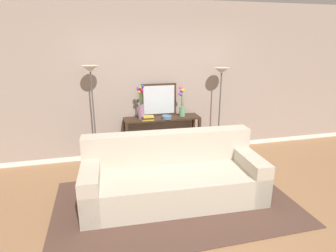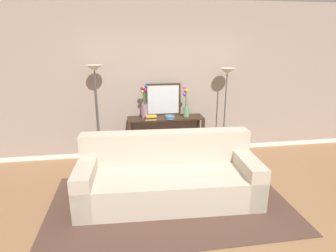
% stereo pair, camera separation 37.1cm
% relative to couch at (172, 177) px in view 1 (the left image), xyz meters
% --- Properties ---
extents(ground_plane, '(16.00, 16.00, 0.02)m').
position_rel_couch_xyz_m(ground_plane, '(0.20, -0.47, -0.32)').
color(ground_plane, '#936B47').
extents(back_wall, '(12.00, 0.15, 2.81)m').
position_rel_couch_xyz_m(back_wall, '(0.20, 1.69, 1.09)').
color(back_wall, white).
rests_on(back_wall, ground).
extents(area_rug, '(3.19, 1.90, 0.01)m').
position_rel_couch_xyz_m(area_rug, '(-0.00, -0.17, -0.30)').
color(area_rug, '#51382D').
rests_on(area_rug, ground).
extents(couch, '(2.46, 1.07, 0.88)m').
position_rel_couch_xyz_m(couch, '(0.00, 0.00, 0.00)').
color(couch, '#BCB29E').
rests_on(couch, ground).
extents(console_table, '(1.37, 0.37, 0.80)m').
position_rel_couch_xyz_m(console_table, '(0.17, 1.36, 0.25)').
color(console_table, '#382619').
rests_on(console_table, ground).
extents(floor_lamp_left, '(0.28, 0.28, 1.74)m').
position_rel_couch_xyz_m(floor_lamp_left, '(-1.02, 1.33, 1.06)').
color(floor_lamp_left, '#4C4C51').
rests_on(floor_lamp_left, ground).
extents(floor_lamp_right, '(0.28, 0.28, 1.66)m').
position_rel_couch_xyz_m(floor_lamp_right, '(1.27, 1.33, 1.00)').
color(floor_lamp_right, '#4C4C51').
rests_on(floor_lamp_right, ground).
extents(wall_mirror, '(0.64, 0.02, 0.59)m').
position_rel_couch_xyz_m(wall_mirror, '(0.15, 1.51, 0.78)').
color(wall_mirror, '#382619').
rests_on(wall_mirror, console_table).
extents(vase_tall_flowers, '(0.13, 0.11, 0.61)m').
position_rel_couch_xyz_m(vase_tall_flowers, '(-0.21, 1.34, 0.72)').
color(vase_tall_flowers, gray).
rests_on(vase_tall_flowers, console_table).
extents(vase_short_flowers, '(0.12, 0.12, 0.55)m').
position_rel_couch_xyz_m(vase_short_flowers, '(0.54, 1.36, 0.70)').
color(vase_short_flowers, '#669E6B').
rests_on(vase_short_flowers, console_table).
extents(fruit_bowl, '(0.18, 0.18, 0.06)m').
position_rel_couch_xyz_m(fruit_bowl, '(0.23, 1.25, 0.52)').
color(fruit_bowl, '#4C7093').
rests_on(fruit_bowl, console_table).
extents(book_stack, '(0.21, 0.17, 0.07)m').
position_rel_couch_xyz_m(book_stack, '(-0.11, 1.25, 0.52)').
color(book_stack, gold).
rests_on(book_stack, console_table).
extents(book_row_under_console, '(0.45, 0.18, 0.13)m').
position_rel_couch_xyz_m(book_row_under_console, '(-0.15, 1.36, -0.25)').
color(book_row_under_console, '#B77F33').
rests_on(book_row_under_console, ground).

